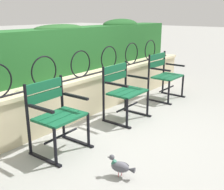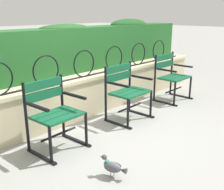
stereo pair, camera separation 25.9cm
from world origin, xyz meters
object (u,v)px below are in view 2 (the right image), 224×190
(park_chair_centre_right, at_px, (126,90))
(park_chair_rightmost, at_px, (171,75))
(pigeon_near_chairs, at_px, (113,167))
(park_chair_centre_left, at_px, (54,112))

(park_chair_centre_right, relative_size, park_chair_rightmost, 0.98)
(park_chair_rightmost, bearing_deg, pigeon_near_chairs, -160.70)
(park_chair_centre_right, xyz_separation_m, pigeon_near_chairs, (-1.33, -0.92, -0.35))
(park_chair_centre_left, bearing_deg, pigeon_near_chairs, -89.53)
(park_chair_centre_right, distance_m, pigeon_near_chairs, 1.65)
(park_chair_centre_left, xyz_separation_m, pigeon_near_chairs, (0.01, -0.95, -0.35))
(park_chair_centre_left, bearing_deg, park_chair_centre_right, -1.22)
(park_chair_centre_left, height_order, pigeon_near_chairs, park_chair_centre_left)
(park_chair_centre_right, bearing_deg, park_chair_rightmost, 0.42)
(park_chair_rightmost, bearing_deg, park_chair_centre_left, 179.60)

